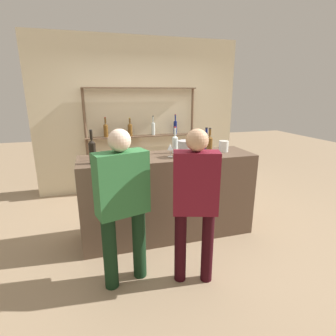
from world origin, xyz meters
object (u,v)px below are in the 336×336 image
at_px(counter_bottle_1, 117,149).
at_px(ice_bucket, 185,149).
at_px(counter_bottle_3, 92,151).
at_px(counter_bottle_5, 209,146).
at_px(wine_glass, 170,147).
at_px(cork_jar, 224,146).
at_px(counter_bottle_2, 175,143).
at_px(customer_left, 123,199).
at_px(counter_bottle_0, 116,147).
at_px(counter_bottle_4, 206,142).
at_px(customer_center, 195,197).

relative_size(counter_bottle_1, ice_bucket, 1.62).
relative_size(counter_bottle_3, counter_bottle_5, 1.07).
xyz_separation_m(wine_glass, ice_bucket, (0.18, -0.05, -0.02)).
distance_m(counter_bottle_1, counter_bottle_3, 0.30).
relative_size(counter_bottle_5, cork_jar, 2.44).
xyz_separation_m(counter_bottle_1, counter_bottle_2, (0.75, 0.14, 0.01)).
bearing_deg(ice_bucket, customer_left, -142.15).
bearing_deg(counter_bottle_3, counter_bottle_0, 41.91).
relative_size(counter_bottle_5, customer_left, 0.23).
bearing_deg(counter_bottle_4, wine_glass, -162.04).
bearing_deg(counter_bottle_0, counter_bottle_5, -16.41).
distance_m(counter_bottle_4, customer_left, 1.54).
bearing_deg(counter_bottle_5, customer_left, -153.02).
bearing_deg(counter_bottle_5, wine_glass, 163.74).
bearing_deg(counter_bottle_3, wine_glass, 4.25).
distance_m(counter_bottle_5, wine_glass, 0.47).
xyz_separation_m(counter_bottle_2, counter_bottle_3, (-1.03, -0.25, 0.02)).
height_order(counter_bottle_0, cork_jar, counter_bottle_0).
distance_m(counter_bottle_2, ice_bucket, 0.23).
relative_size(counter_bottle_0, counter_bottle_1, 1.03).
bearing_deg(customer_center, cork_jar, -21.82).
relative_size(cork_jar, customer_center, 0.09).
xyz_separation_m(counter_bottle_3, wine_glass, (0.91, 0.07, -0.03)).
relative_size(counter_bottle_4, wine_glass, 1.98).
distance_m(counter_bottle_0, counter_bottle_5, 1.13).
distance_m(cork_jar, customer_center, 1.26).
xyz_separation_m(wine_glass, customer_center, (-0.02, -0.88, -0.30)).
height_order(wine_glass, customer_left, customer_left).
distance_m(counter_bottle_3, customer_center, 1.25).
height_order(counter_bottle_1, counter_bottle_4, counter_bottle_1).
bearing_deg(customer_left, counter_bottle_1, -18.52).
bearing_deg(ice_bucket, counter_bottle_4, 31.02).
relative_size(counter_bottle_0, wine_glass, 2.08).
relative_size(counter_bottle_2, ice_bucket, 1.71).
relative_size(counter_bottle_4, counter_bottle_5, 0.89).
bearing_deg(counter_bottle_0, wine_glass, -16.51).
xyz_separation_m(counter_bottle_3, ice_bucket, (1.09, 0.02, -0.04)).
bearing_deg(counter_bottle_4, ice_bucket, -148.98).
height_order(counter_bottle_3, counter_bottle_4, counter_bottle_3).
relative_size(cork_jar, customer_left, 0.09).
bearing_deg(customer_center, counter_bottle_2, 10.07).
relative_size(counter_bottle_2, counter_bottle_3, 0.91).
relative_size(counter_bottle_3, ice_bucket, 1.89).
height_order(counter_bottle_4, cork_jar, counter_bottle_4).
bearing_deg(counter_bottle_1, customer_center, -56.22).
height_order(counter_bottle_2, wine_glass, counter_bottle_2).
bearing_deg(ice_bucket, wine_glass, 165.69).
relative_size(counter_bottle_0, counter_bottle_2, 0.97).
distance_m(cork_jar, customer_left, 1.66).
relative_size(counter_bottle_2, cork_jar, 2.36).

